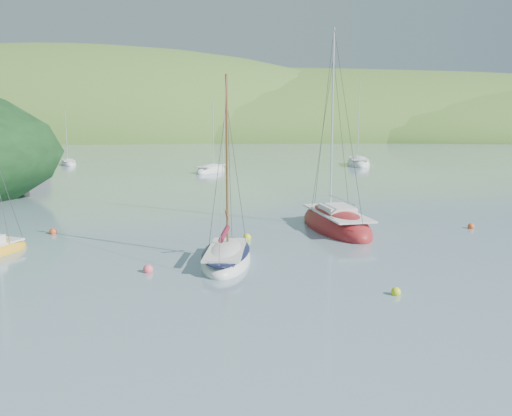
{
  "coord_description": "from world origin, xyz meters",
  "views": [
    {
      "loc": [
        -0.82,
        -23.73,
        7.01
      ],
      "look_at": [
        -0.31,
        8.0,
        1.8
      ],
      "focal_mm": 40.0,
      "sensor_mm": 36.0,
      "label": 1
    }
  ],
  "objects_px": {
    "distant_sloop_b": "(358,164)",
    "distant_sloop_c": "(68,164)",
    "sloop_red": "(336,225)",
    "daysailer_white": "(226,258)",
    "distant_sloop_a": "(211,171)"
  },
  "relations": [
    {
      "from": "distant_sloop_a",
      "to": "distant_sloop_c",
      "type": "distance_m",
      "value": 23.38
    },
    {
      "from": "daysailer_white",
      "to": "distant_sloop_c",
      "type": "xyz_separation_m",
      "value": [
        -24.26,
        54.2,
        -0.07
      ]
    },
    {
      "from": "daysailer_white",
      "to": "distant_sloop_a",
      "type": "distance_m",
      "value": 43.65
    },
    {
      "from": "distant_sloop_b",
      "to": "sloop_red",
      "type": "bearing_deg",
      "value": -97.85
    },
    {
      "from": "distant_sloop_a",
      "to": "distant_sloop_b",
      "type": "distance_m",
      "value": 22.01
    },
    {
      "from": "distant_sloop_c",
      "to": "daysailer_white",
      "type": "bearing_deg",
      "value": -88.97
    },
    {
      "from": "distant_sloop_b",
      "to": "distant_sloop_c",
      "type": "height_order",
      "value": "distant_sloop_b"
    },
    {
      "from": "distant_sloop_a",
      "to": "distant_sloop_b",
      "type": "xyz_separation_m",
      "value": [
        20.03,
        9.13,
        0.04
      ]
    },
    {
      "from": "sloop_red",
      "to": "distant_sloop_c",
      "type": "relative_size",
      "value": 1.62
    },
    {
      "from": "distant_sloop_b",
      "to": "distant_sloop_c",
      "type": "distance_m",
      "value": 40.86
    },
    {
      "from": "sloop_red",
      "to": "distant_sloop_b",
      "type": "xyz_separation_m",
      "value": [
        10.05,
        44.64,
        -0.04
      ]
    },
    {
      "from": "sloop_red",
      "to": "distant_sloop_c",
      "type": "height_order",
      "value": "sloop_red"
    },
    {
      "from": "sloop_red",
      "to": "distant_sloop_a",
      "type": "xyz_separation_m",
      "value": [
        -9.97,
        35.51,
        -0.07
      ]
    },
    {
      "from": "daysailer_white",
      "to": "distant_sloop_a",
      "type": "height_order",
      "value": "daysailer_white"
    },
    {
      "from": "distant_sloop_c",
      "to": "distant_sloop_b",
      "type": "bearing_deg",
      "value": -25.26
    }
  ]
}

